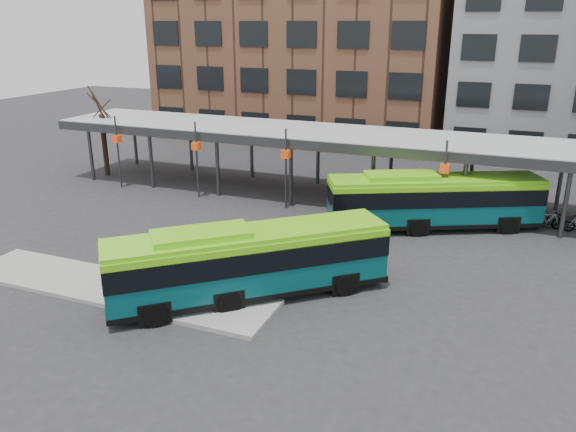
% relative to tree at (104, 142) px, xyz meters
% --- Properties ---
extents(ground, '(120.00, 120.00, 0.00)m').
position_rel_tree_xyz_m(ground, '(18.00, -12.00, -2.43)').
color(ground, '#28282B').
rests_on(ground, ground).
extents(boarding_island, '(14.00, 3.00, 0.18)m').
position_rel_tree_xyz_m(boarding_island, '(12.50, -15.00, -2.34)').
color(boarding_island, gray).
rests_on(boarding_island, ground).
extents(canopy, '(40.00, 6.53, 4.80)m').
position_rel_tree_xyz_m(canopy, '(17.94, 0.87, 1.47)').
color(canopy, '#999B9E').
rests_on(canopy, ground).
extents(tree, '(1.64, 1.64, 5.60)m').
position_rel_tree_xyz_m(tree, '(0.00, 0.00, 0.00)').
color(tree, black).
rests_on(tree, ground).
extents(building_brick, '(26.00, 14.00, 22.00)m').
position_rel_tree_xyz_m(building_brick, '(8.00, 20.00, 8.57)').
color(building_brick, brown).
rests_on(building_brick, ground).
extents(bus_front, '(10.01, 9.14, 3.09)m').
position_rel_tree_xyz_m(bus_front, '(17.94, -13.50, -0.83)').
color(bus_front, '#06484C').
rests_on(bus_front, ground).
extents(bus_rear, '(11.13, 7.08, 3.10)m').
position_rel_tree_xyz_m(bus_rear, '(23.59, -2.54, -0.82)').
color(bus_rear, '#06484C').
rests_on(bus_rear, ground).
extents(pedestrian, '(0.47, 0.70, 1.84)m').
position_rel_tree_xyz_m(pedestrian, '(15.42, -15.10, -1.32)').
color(pedestrian, black).
rests_on(pedestrian, boarding_island).
extents(bike_rack, '(4.42, 1.61, 1.02)m').
position_rel_tree_xyz_m(bike_rack, '(30.26, -0.07, -1.97)').
color(bike_rack, slate).
rests_on(bike_rack, ground).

